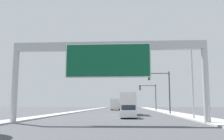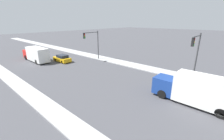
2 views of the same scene
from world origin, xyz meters
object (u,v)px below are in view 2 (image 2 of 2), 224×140
Objects in this scene: traffic_light_near_intersection at (196,52)px; car_mid_center at (62,58)px; truck_box_primary at (36,54)px; truck_box_secondary at (198,90)px; traffic_light_mid_block at (94,41)px.

car_mid_center is at bearing 103.27° from traffic_light_near_intersection.
truck_box_primary reaches higher than car_mid_center.
truck_box_secondary is 22.86m from traffic_light_mid_block.
car_mid_center is at bearing 142.49° from traffic_light_mid_block.
traffic_light_near_intersection is (5.71, -24.20, 3.86)m from car_mid_center.
truck_box_primary is 30.32m from traffic_light_near_intersection.
traffic_light_mid_block is (-0.24, 20.00, -0.29)m from traffic_light_near_intersection.
truck_box_secondary is at bearing -103.92° from traffic_light_mid_block.
truck_box_secondary is (-0.00, -26.24, 0.95)m from car_mid_center.
traffic_light_mid_block reaches higher than truck_box_secondary.
car_mid_center is 0.53× the size of truck_box_secondary.
truck_box_primary is 1.24× the size of traffic_light_near_intersection.
car_mid_center is 7.76m from traffic_light_mid_block.
truck_box_secondary is at bearing -90.00° from car_mid_center.
traffic_light_near_intersection is at bearing -76.73° from car_mid_center.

